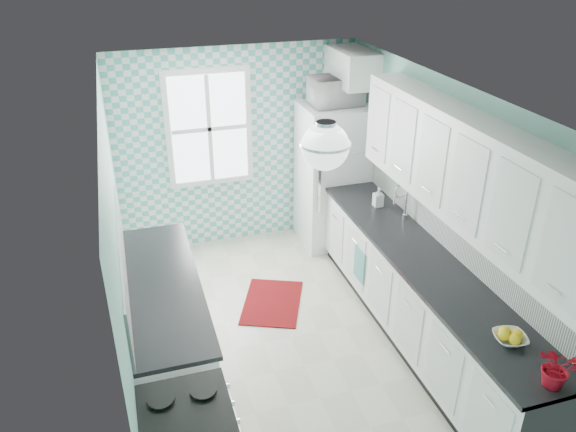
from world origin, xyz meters
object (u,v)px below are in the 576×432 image
object	(u,v)px
fruit_bowl	(510,338)
potted_plant	(557,368)
microwave	(336,91)
ceiling_light	(325,146)
sink	(388,222)
fridge	(333,176)

from	to	relation	value
fruit_bowl	potted_plant	size ratio (longest dim) A/B	0.81
fruit_bowl	microwave	world-z (taller)	microwave
ceiling_light	fruit_bowl	size ratio (longest dim) A/B	1.45
sink	potted_plant	size ratio (longest dim) A/B	1.83
fridge	potted_plant	size ratio (longest dim) A/B	6.15
fridge	sink	world-z (taller)	fridge
microwave	sink	bearing A→B (deg)	92.05
fridge	sink	bearing A→B (deg)	-89.81
fridge	fruit_bowl	bearing A→B (deg)	-92.20
ceiling_light	fruit_bowl	world-z (taller)	ceiling_light
ceiling_light	potted_plant	world-z (taller)	ceiling_light
microwave	fridge	bearing A→B (deg)	51.68
fruit_bowl	potted_plant	distance (m)	0.48
fridge	potted_plant	world-z (taller)	fridge
fridge	potted_plant	bearing A→B (deg)	-92.38
ceiling_light	fridge	world-z (taller)	ceiling_light
fruit_bowl	microwave	bearing A→B (deg)	91.52
fridge	microwave	bearing A→B (deg)	49.81
ceiling_light	microwave	bearing A→B (deg)	66.74
sink	fridge	bearing A→B (deg)	93.27
ceiling_light	sink	distance (m)	2.20
fruit_bowl	fridge	bearing A→B (deg)	91.52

